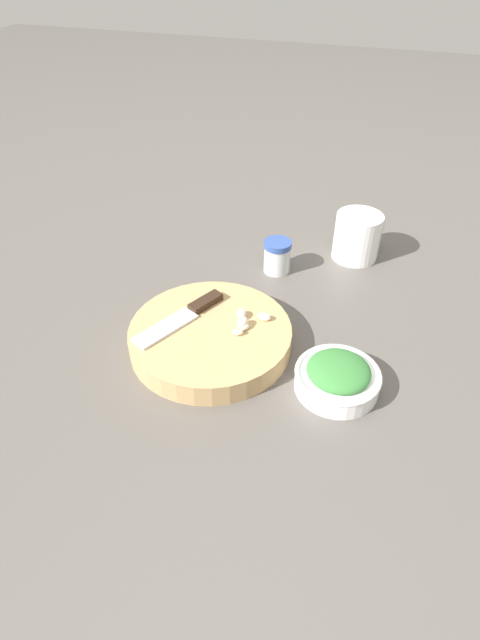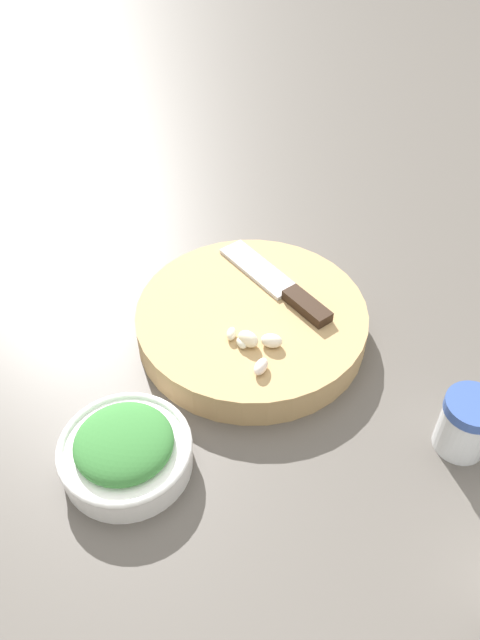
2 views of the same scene
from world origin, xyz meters
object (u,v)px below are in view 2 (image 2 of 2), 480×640
object	(u,v)px
garlic_cloves	(255,344)
cutting_board	(251,322)
spice_jar	(466,424)
chef_knife	(281,286)
herb_bowl	(125,451)

from	to	relation	value
garlic_cloves	cutting_board	bearing A→B (deg)	-60.23
cutting_board	spice_jar	distance (m)	0.26
cutting_board	garlic_cloves	xyz separation A→B (m)	(-0.03, 0.05, 0.03)
cutting_board	spice_jar	bearing A→B (deg)	170.72
spice_jar	chef_knife	bearing A→B (deg)	-20.66
chef_knife	garlic_cloves	world-z (taller)	garlic_cloves
cutting_board	chef_knife	bearing A→B (deg)	-105.79
cutting_board	herb_bowl	distance (m)	0.22
cutting_board	spice_jar	world-z (taller)	spice_jar
herb_bowl	garlic_cloves	bearing A→B (deg)	-109.13
cutting_board	garlic_cloves	world-z (taller)	garlic_cloves
cutting_board	garlic_cloves	distance (m)	0.07
chef_knife	herb_bowl	distance (m)	0.27
herb_bowl	spice_jar	bearing A→B (deg)	-148.42
cutting_board	herb_bowl	world-z (taller)	herb_bowl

